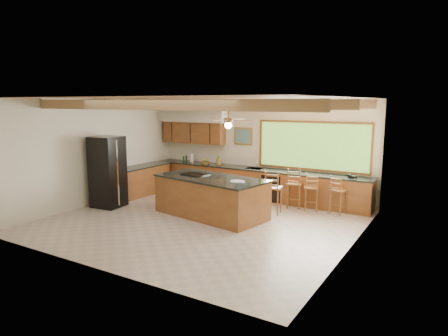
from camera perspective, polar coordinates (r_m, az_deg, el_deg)
The scene contains 9 objects.
ground at distance 9.91m, azimuth -3.40°, elevation -7.68°, with size 7.20×7.20×0.00m, color #C1AEA0.
room_shell at distance 10.14m, azimuth -2.22°, elevation 5.46°, with size 7.27×6.54×3.02m.
counter_run at distance 12.29m, azimuth 0.07°, elevation -2.07°, with size 7.12×3.10×1.26m.
island at distance 10.30m, azimuth -1.88°, elevation -4.08°, with size 3.09×1.83×1.03m.
refrigerator at distance 11.58m, azimuth -16.28°, elevation -0.53°, with size 0.84×0.82×1.98m.
bar_stool_a at distance 10.46m, azimuth 6.93°, elevation -2.92°, with size 0.47×0.47×1.16m.
bar_stool_b at distance 11.14m, azimuth 9.89°, elevation -2.33°, with size 0.50×0.50×1.13m.
bar_stool_c at distance 10.79m, azimuth 15.98°, elevation -3.21°, with size 0.45×0.45×1.05m.
bar_stool_d at distance 11.00m, azimuth 12.27°, elevation -2.85°, with size 0.48×0.48×1.04m.
Camera 1 is at (5.37, -7.81, 2.91)m, focal length 32.00 mm.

